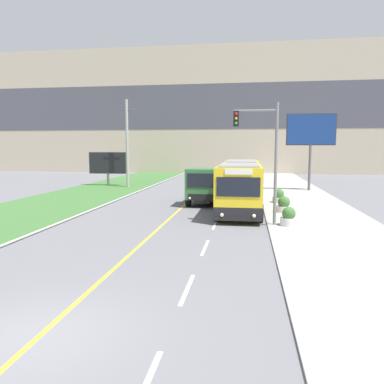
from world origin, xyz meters
The scene contains 13 objects.
ground_plane centered at (0.00, 0.00, 0.00)m, with size 300.00×300.00×0.00m, color slate.
lane_marking_centre centered at (0.38, 2.37, 0.00)m, with size 2.88×140.00×0.01m.
apartment_block_background centered at (0.00, 56.79, 10.05)m, with size 80.00×8.04×20.10m.
city_bus centered at (3.96, 18.51, 1.58)m, with size 2.71×12.76×3.11m.
dump_truck centered at (1.43, 19.69, 1.32)m, with size 2.48×7.00×2.64m.
car_distant centered at (1.75, 37.46, 0.69)m, with size 1.80×4.30×1.45m.
utility_pole_far centered at (-7.81, 30.03, 4.52)m, with size 1.80×0.28×8.94m.
traffic_light_mast centered at (5.24, 12.55, 4.03)m, with size 2.28×0.32×6.36m.
billboard_large centered at (10.19, 29.23, 5.47)m, with size 4.48×0.24×7.22m.
billboard_small centered at (-10.45, 31.30, 2.40)m, with size 4.12×0.24×3.61m.
planter_round_near centered at (6.57, 12.42, 0.51)m, with size 0.86×0.86×0.98m.
planter_round_second centered at (6.71, 16.59, 0.51)m, with size 0.94×0.94×1.00m.
planter_round_third centered at (6.73, 20.77, 0.51)m, with size 0.92×0.92×1.00m.
Camera 1 is at (4.42, -7.11, 4.07)m, focal length 35.00 mm.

